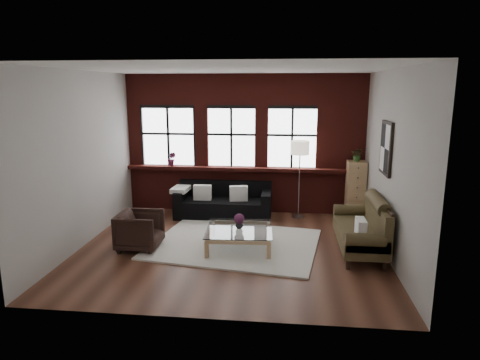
# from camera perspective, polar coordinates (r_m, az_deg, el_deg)

# --- Properties ---
(floor) EXTENTS (5.50, 5.50, 0.00)m
(floor) POSITION_cam_1_polar(r_m,az_deg,el_deg) (7.99, -1.19, -8.99)
(floor) COLOR #48261A
(floor) RESTS_ON ground
(ceiling) EXTENTS (5.50, 5.50, 0.00)m
(ceiling) POSITION_cam_1_polar(r_m,az_deg,el_deg) (7.45, -1.30, 14.60)
(ceiling) COLOR white
(ceiling) RESTS_ON ground
(wall_back) EXTENTS (5.50, 0.00, 5.50)m
(wall_back) POSITION_cam_1_polar(r_m,az_deg,el_deg) (10.02, 0.60, 4.83)
(wall_back) COLOR #ABA79F
(wall_back) RESTS_ON ground
(wall_front) EXTENTS (5.50, 0.00, 5.50)m
(wall_front) POSITION_cam_1_polar(r_m,az_deg,el_deg) (5.15, -4.83, -2.36)
(wall_front) COLOR #ABA79F
(wall_front) RESTS_ON ground
(wall_left) EXTENTS (0.00, 5.00, 5.00)m
(wall_left) POSITION_cam_1_polar(r_m,az_deg,el_deg) (8.37, -20.28, 2.59)
(wall_left) COLOR #ABA79F
(wall_left) RESTS_ON ground
(wall_right) EXTENTS (0.00, 5.00, 5.00)m
(wall_right) POSITION_cam_1_polar(r_m,az_deg,el_deg) (7.71, 19.49, 1.88)
(wall_right) COLOR #ABA79F
(wall_right) RESTS_ON ground
(brick_backwall) EXTENTS (5.50, 0.12, 3.20)m
(brick_backwall) POSITION_cam_1_polar(r_m,az_deg,el_deg) (9.96, 0.57, 4.78)
(brick_backwall) COLOR #5B1A15
(brick_backwall) RESTS_ON floor
(sill_ledge) EXTENTS (5.50, 0.30, 0.08)m
(sill_ledge) POSITION_cam_1_polar(r_m,az_deg,el_deg) (9.96, 0.51, 1.52)
(sill_ledge) COLOR #5B1A15
(sill_ledge) RESTS_ON brick_backwall
(window_left) EXTENTS (1.38, 0.10, 1.50)m
(window_left) POSITION_cam_1_polar(r_m,az_deg,el_deg) (10.28, -9.51, 5.69)
(window_left) COLOR black
(window_left) RESTS_ON brick_backwall
(window_mid) EXTENTS (1.38, 0.10, 1.50)m
(window_mid) POSITION_cam_1_polar(r_m,az_deg,el_deg) (9.98, -1.15, 5.67)
(window_mid) COLOR black
(window_mid) RESTS_ON brick_backwall
(window_right) EXTENTS (1.38, 0.10, 1.50)m
(window_right) POSITION_cam_1_polar(r_m,az_deg,el_deg) (9.90, 6.95, 5.53)
(window_right) COLOR black
(window_right) RESTS_ON brick_backwall
(wall_poster) EXTENTS (0.05, 0.74, 0.94)m
(wall_poster) POSITION_cam_1_polar(r_m,az_deg,el_deg) (7.95, 18.92, 4.04)
(wall_poster) COLOR black
(wall_poster) RESTS_ON wall_right
(shag_rug) EXTENTS (3.34, 2.80, 0.03)m
(shag_rug) POSITION_cam_1_polar(r_m,az_deg,el_deg) (8.13, -0.70, -8.48)
(shag_rug) COLOR beige
(shag_rug) RESTS_ON floor
(dark_sofa) EXTENTS (2.15, 0.87, 0.78)m
(dark_sofa) POSITION_cam_1_polar(r_m,az_deg,el_deg) (9.72, -2.22, -2.70)
(dark_sofa) COLOR black
(dark_sofa) RESTS_ON floor
(pillow_a) EXTENTS (0.40, 0.15, 0.34)m
(pillow_a) POSITION_cam_1_polar(r_m,az_deg,el_deg) (9.65, -5.03, -1.67)
(pillow_a) COLOR white
(pillow_a) RESTS_ON dark_sofa
(pillow_b) EXTENTS (0.42, 0.21, 0.34)m
(pillow_b) POSITION_cam_1_polar(r_m,az_deg,el_deg) (9.53, -0.19, -1.81)
(pillow_b) COLOR white
(pillow_b) RESTS_ON dark_sofa
(vintage_settee) EXTENTS (0.84, 1.89, 1.01)m
(vintage_settee) POSITION_cam_1_polar(r_m,az_deg,el_deg) (7.94, 15.64, -5.73)
(vintage_settee) COLOR #44381F
(vintage_settee) RESTS_ON floor
(pillow_settee) EXTENTS (0.14, 0.38, 0.34)m
(pillow_settee) POSITION_cam_1_polar(r_m,az_deg,el_deg) (7.35, 15.79, -6.32)
(pillow_settee) COLOR white
(pillow_settee) RESTS_ON vintage_settee
(armchair) EXTENTS (0.77, 0.75, 0.69)m
(armchair) POSITION_cam_1_polar(r_m,az_deg,el_deg) (8.04, -13.21, -6.57)
(armchair) COLOR black
(armchair) RESTS_ON floor
(coffee_table) EXTENTS (1.25, 1.25, 0.40)m
(coffee_table) POSITION_cam_1_polar(r_m,az_deg,el_deg) (7.88, -0.11, -7.83)
(coffee_table) COLOR tan
(coffee_table) RESTS_ON shag_rug
(vase) EXTENTS (0.16, 0.16, 0.15)m
(vase) POSITION_cam_1_polar(r_m,az_deg,el_deg) (7.79, -0.11, -5.97)
(vase) COLOR #B2B2B2
(vase) RESTS_ON coffee_table
(flowers) EXTENTS (0.19, 0.19, 0.19)m
(flowers) POSITION_cam_1_polar(r_m,az_deg,el_deg) (7.76, -0.11, -5.19)
(flowers) COLOR #531C3E
(flowers) RESTS_ON vase
(drawer_chest) EXTENTS (0.40, 0.40, 1.31)m
(drawer_chest) POSITION_cam_1_polar(r_m,az_deg,el_deg) (9.85, 15.14, -1.33)
(drawer_chest) COLOR tan
(drawer_chest) RESTS_ON floor
(potted_plant_top) EXTENTS (0.32, 0.30, 0.29)m
(potted_plant_top) POSITION_cam_1_polar(r_m,az_deg,el_deg) (9.70, 15.40, 3.26)
(potted_plant_top) COLOR #2D5923
(potted_plant_top) RESTS_ON drawer_chest
(floor_lamp) EXTENTS (0.40, 0.40, 1.89)m
(floor_lamp) POSITION_cam_1_polar(r_m,az_deg,el_deg) (9.64, 7.91, 0.48)
(floor_lamp) COLOR #A5A5A8
(floor_lamp) RESTS_ON floor
(sill_plant) EXTENTS (0.19, 0.15, 0.33)m
(sill_plant) POSITION_cam_1_polar(r_m,az_deg,el_deg) (10.20, -9.06, 2.79)
(sill_plant) COLOR #531C3E
(sill_plant) RESTS_ON sill_ledge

